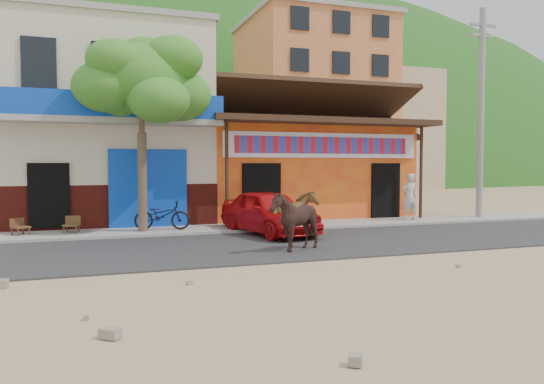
{
  "coord_description": "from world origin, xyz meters",
  "views": [
    {
      "loc": [
        -6.24,
        -10.68,
        2.16
      ],
      "look_at": [
        -1.41,
        3.0,
        1.4
      ],
      "focal_mm": 35.0,
      "sensor_mm": 36.0,
      "label": 1
    }
  ],
  "objects_px": {
    "scooter": "(162,215)",
    "cafe_chair_left": "(71,217)",
    "utility_pole": "(481,113)",
    "pedestrian": "(410,197)",
    "red_car": "(269,212)",
    "cafe_chair_right": "(20,219)",
    "tree": "(142,133)",
    "cow_tan": "(294,215)",
    "cow_dark": "(294,221)"
  },
  "relations": [
    {
      "from": "scooter",
      "to": "cafe_chair_left",
      "type": "relative_size",
      "value": 1.83
    },
    {
      "from": "utility_pole",
      "to": "pedestrian",
      "type": "relative_size",
      "value": 4.69
    },
    {
      "from": "utility_pole",
      "to": "pedestrian",
      "type": "distance_m",
      "value": 4.49
    },
    {
      "from": "utility_pole",
      "to": "red_car",
      "type": "distance_m",
      "value": 9.93
    },
    {
      "from": "pedestrian",
      "to": "cafe_chair_right",
      "type": "distance_m",
      "value": 13.03
    },
    {
      "from": "tree",
      "to": "cafe_chair_left",
      "type": "height_order",
      "value": "tree"
    },
    {
      "from": "cow_tan",
      "to": "cow_dark",
      "type": "height_order",
      "value": "cow_dark"
    },
    {
      "from": "tree",
      "to": "red_car",
      "type": "relative_size",
      "value": 1.51
    },
    {
      "from": "utility_pole",
      "to": "cafe_chair_right",
      "type": "distance_m",
      "value": 16.61
    },
    {
      "from": "scooter",
      "to": "cafe_chair_right",
      "type": "distance_m",
      "value": 4.03
    },
    {
      "from": "cafe_chair_right",
      "to": "cow_tan",
      "type": "bearing_deg",
      "value": -55.82
    },
    {
      "from": "utility_pole",
      "to": "cafe_chair_left",
      "type": "bearing_deg",
      "value": 179.68
    },
    {
      "from": "utility_pole",
      "to": "cafe_chair_left",
      "type": "relative_size",
      "value": 8.54
    },
    {
      "from": "cow_tan",
      "to": "cafe_chair_left",
      "type": "distance_m",
      "value": 6.61
    },
    {
      "from": "cow_dark",
      "to": "cafe_chair_left",
      "type": "relative_size",
      "value": 1.57
    },
    {
      "from": "tree",
      "to": "cafe_chair_right",
      "type": "relative_size",
      "value": 6.66
    },
    {
      "from": "red_car",
      "to": "scooter",
      "type": "relative_size",
      "value": 2.31
    },
    {
      "from": "red_car",
      "to": "scooter",
      "type": "bearing_deg",
      "value": 141.32
    },
    {
      "from": "cow_dark",
      "to": "pedestrian",
      "type": "relative_size",
      "value": 0.87
    },
    {
      "from": "scooter",
      "to": "cafe_chair_left",
      "type": "bearing_deg",
      "value": 103.31
    },
    {
      "from": "red_car",
      "to": "utility_pole",
      "type": "bearing_deg",
      "value": -2.46
    },
    {
      "from": "utility_pole",
      "to": "pedestrian",
      "type": "bearing_deg",
      "value": -178.73
    },
    {
      "from": "cow_tan",
      "to": "cafe_chair_right",
      "type": "xyz_separation_m",
      "value": [
        -7.38,
        2.78,
        -0.15
      ]
    },
    {
      "from": "scooter",
      "to": "utility_pole",
      "type": "bearing_deg",
      "value": -73.71
    },
    {
      "from": "scooter",
      "to": "pedestrian",
      "type": "bearing_deg",
      "value": -74.09
    },
    {
      "from": "tree",
      "to": "cow_tan",
      "type": "bearing_deg",
      "value": -32.26
    },
    {
      "from": "utility_pole",
      "to": "cow_tan",
      "type": "bearing_deg",
      "value": -163.06
    },
    {
      "from": "utility_pole",
      "to": "cafe_chair_right",
      "type": "relative_size",
      "value": 8.88
    },
    {
      "from": "utility_pole",
      "to": "cow_tan",
      "type": "distance_m",
      "value": 9.85
    },
    {
      "from": "cow_tan",
      "to": "tree",
      "type": "bearing_deg",
      "value": 27.75
    },
    {
      "from": "utility_pole",
      "to": "pedestrian",
      "type": "xyz_separation_m",
      "value": [
        -3.21,
        -0.07,
        -3.15
      ]
    },
    {
      "from": "cow_tan",
      "to": "cafe_chair_right",
      "type": "height_order",
      "value": "cow_tan"
    },
    {
      "from": "tree",
      "to": "cow_tan",
      "type": "relative_size",
      "value": 3.73
    },
    {
      "from": "tree",
      "to": "pedestrian",
      "type": "xyz_separation_m",
      "value": [
        9.59,
        0.13,
        -2.15
      ]
    },
    {
      "from": "red_car",
      "to": "cow_dark",
      "type": "bearing_deg",
      "value": -109.83
    },
    {
      "from": "tree",
      "to": "cow_dark",
      "type": "distance_m",
      "value": 5.99
    },
    {
      "from": "tree",
      "to": "cafe_chair_right",
      "type": "xyz_separation_m",
      "value": [
        -3.43,
        0.29,
        -2.55
      ]
    },
    {
      "from": "cow_dark",
      "to": "pedestrian",
      "type": "height_order",
      "value": "pedestrian"
    },
    {
      "from": "scooter",
      "to": "tree",
      "type": "bearing_deg",
      "value": 120.59
    },
    {
      "from": "tree",
      "to": "pedestrian",
      "type": "relative_size",
      "value": 3.52
    },
    {
      "from": "cow_tan",
      "to": "red_car",
      "type": "relative_size",
      "value": 0.4
    },
    {
      "from": "pedestrian",
      "to": "scooter",
      "type": "bearing_deg",
      "value": 0.4
    },
    {
      "from": "red_car",
      "to": "tree",
      "type": "bearing_deg",
      "value": 147.41
    },
    {
      "from": "pedestrian",
      "to": "cafe_chair_left",
      "type": "bearing_deg",
      "value": -0.2
    },
    {
      "from": "tree",
      "to": "cow_dark",
      "type": "height_order",
      "value": "tree"
    },
    {
      "from": "tree",
      "to": "scooter",
      "type": "height_order",
      "value": "tree"
    },
    {
      "from": "cafe_chair_right",
      "to": "scooter",
      "type": "bearing_deg",
      "value": -37.06
    },
    {
      "from": "cow_tan",
      "to": "pedestrian",
      "type": "relative_size",
      "value": 0.94
    },
    {
      "from": "red_car",
      "to": "scooter",
      "type": "xyz_separation_m",
      "value": [
        -3.0,
        1.51,
        -0.15
      ]
    },
    {
      "from": "tree",
      "to": "cafe_chair_left",
      "type": "xyz_separation_m",
      "value": [
        -2.05,
        0.28,
        -2.53
      ]
    }
  ]
}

